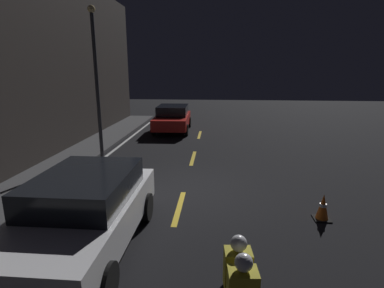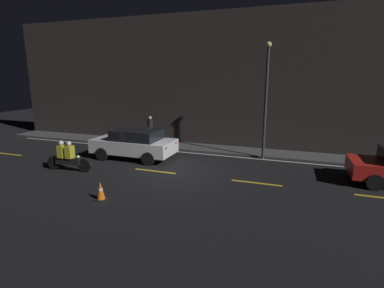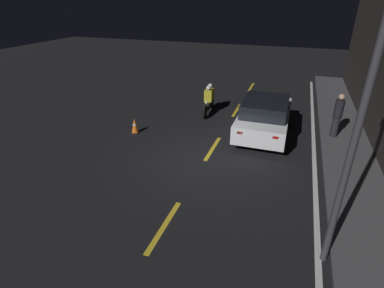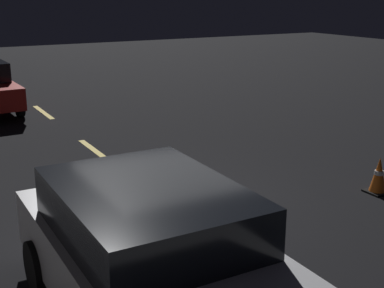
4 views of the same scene
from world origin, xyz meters
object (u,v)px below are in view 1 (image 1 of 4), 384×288
taxi_red (173,118)px  street_lamp (96,76)px  sedan_white (84,211)px  traffic_cone_near (323,207)px

taxi_red → street_lamp: street_lamp is taller
sedan_white → taxi_red: size_ratio=1.02×
traffic_cone_near → sedan_white: bearing=107.6°
taxi_red → street_lamp: bearing=-21.3°
traffic_cone_near → street_lamp: 9.03m
sedan_white → traffic_cone_near: sedan_white is taller
traffic_cone_near → street_lamp: (4.64, 7.17, 2.92)m
sedan_white → taxi_red: sedan_white is taller
traffic_cone_near → street_lamp: bearing=57.1°
taxi_red → traffic_cone_near: bearing=24.5°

